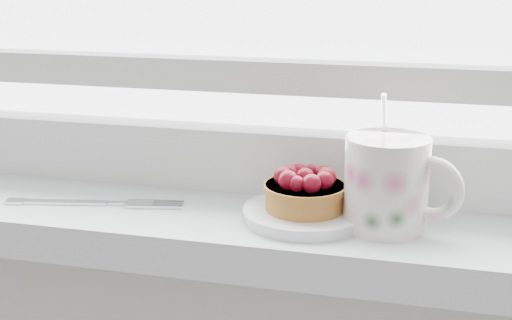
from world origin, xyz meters
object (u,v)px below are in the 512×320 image
(saucer, at_px, (304,214))
(fork, at_px, (93,203))
(floral_mug, at_px, (390,182))
(raspberry_tart, at_px, (305,190))

(saucer, xyz_separation_m, fork, (-0.23, -0.01, -0.00))
(floral_mug, bearing_deg, saucer, 178.55)
(fork, bearing_deg, raspberry_tart, 2.55)
(floral_mug, bearing_deg, fork, -178.47)
(fork, bearing_deg, floral_mug, 1.53)
(fork, bearing_deg, saucer, 2.61)
(saucer, xyz_separation_m, raspberry_tart, (0.00, -0.00, 0.03))
(saucer, relative_size, fork, 0.65)
(floral_mug, distance_m, fork, 0.31)
(floral_mug, relative_size, fork, 0.68)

